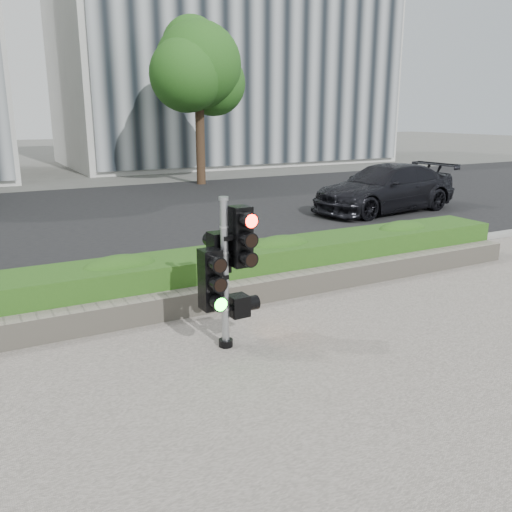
% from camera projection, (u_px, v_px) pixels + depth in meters
% --- Properties ---
extents(ground, '(120.00, 120.00, 0.00)m').
position_uv_depth(ground, '(282.00, 361.00, 6.36)').
color(ground, '#51514C').
rests_on(ground, ground).
extents(sidewalk, '(16.00, 11.00, 0.03)m').
position_uv_depth(sidewalk, '(447.00, 483.00, 4.24)').
color(sidewalk, '#9E9389').
rests_on(sidewalk, ground).
extents(road, '(60.00, 13.00, 0.02)m').
position_uv_depth(road, '(94.00, 219.00, 14.87)').
color(road, black).
rests_on(road, ground).
extents(curb, '(60.00, 0.25, 0.12)m').
position_uv_depth(curb, '(185.00, 284.00, 9.03)').
color(curb, gray).
rests_on(curb, ground).
extents(stone_wall, '(12.00, 0.32, 0.34)m').
position_uv_depth(stone_wall, '(215.00, 298.00, 7.93)').
color(stone_wall, gray).
rests_on(stone_wall, sidewalk).
extents(hedge, '(12.00, 1.00, 0.68)m').
position_uv_depth(hedge, '(198.00, 275.00, 8.44)').
color(hedge, '#4E8829').
rests_on(hedge, sidewalk).
extents(building_right, '(18.00, 10.00, 12.00)m').
position_uv_depth(building_right, '(223.00, 56.00, 31.15)').
color(building_right, '#B7B7B2').
rests_on(building_right, ground).
extents(tree_right, '(4.10, 3.58, 6.53)m').
position_uv_depth(tree_right, '(197.00, 69.00, 20.96)').
color(tree_right, black).
rests_on(tree_right, ground).
extents(traffic_signal, '(0.65, 0.48, 1.86)m').
position_uv_depth(traffic_signal, '(225.00, 265.00, 6.47)').
color(traffic_signal, black).
rests_on(traffic_signal, sidewalk).
extents(car_dark, '(4.84, 2.33, 1.36)m').
position_uv_depth(car_dark, '(385.00, 188.00, 15.78)').
color(car_dark, black).
rests_on(car_dark, road).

